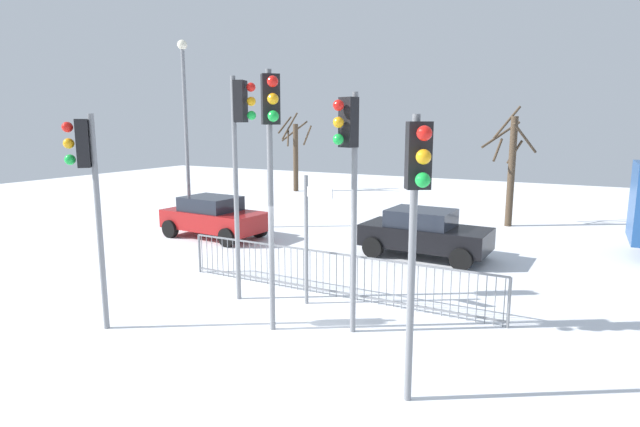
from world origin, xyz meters
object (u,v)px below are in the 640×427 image
(car_black_far, at_px, (424,233))
(bare_tree_centre, at_px, (295,152))
(direction_sign_post, at_px, (308,233))
(street_lamp, at_px, (185,116))
(traffic_light_mid_right, at_px, (240,139))
(traffic_light_rear_right, at_px, (271,144))
(traffic_light_mid_left, at_px, (349,160))
(traffic_light_foreground_right, at_px, (417,197))
(car_red_trailing, at_px, (213,216))
(bare_tree_left, at_px, (511,166))
(traffic_light_foreground_left, at_px, (87,174))

(car_black_far, relative_size, bare_tree_centre, 0.83)
(direction_sign_post, relative_size, street_lamp, 0.41)
(traffic_light_mid_right, bearing_deg, traffic_light_rear_right, 37.30)
(traffic_light_rear_right, distance_m, traffic_light_mid_left, 1.47)
(bare_tree_centre, bearing_deg, traffic_light_mid_left, -56.62)
(traffic_light_foreground_right, relative_size, street_lamp, 0.59)
(traffic_light_mid_left, bearing_deg, car_black_far, -64.95)
(traffic_light_foreground_right, relative_size, bare_tree_centre, 0.89)
(direction_sign_post, xyz_separation_m, street_lamp, (-8.26, 5.26, 2.66))
(direction_sign_post, bearing_deg, traffic_light_mid_left, -23.81)
(traffic_light_rear_right, xyz_separation_m, traffic_light_foreground_right, (3.20, -1.29, -0.61))
(traffic_light_foreground_right, height_order, car_red_trailing, traffic_light_foreground_right)
(car_red_trailing, bearing_deg, bare_tree_left, 42.16)
(traffic_light_foreground_right, bearing_deg, traffic_light_mid_left, -77.28)
(traffic_light_mid_left, xyz_separation_m, bare_tree_centre, (-11.79, 17.90, -1.04))
(traffic_light_rear_right, relative_size, traffic_light_foreground_left, 1.19)
(traffic_light_mid_left, distance_m, bare_tree_left, 12.78)
(traffic_light_foreground_left, distance_m, bare_tree_left, 15.88)
(traffic_light_mid_left, distance_m, car_black_far, 6.88)
(traffic_light_mid_right, bearing_deg, traffic_light_foreground_left, -43.63)
(traffic_light_rear_right, relative_size, car_black_far, 1.30)
(car_black_far, bearing_deg, traffic_light_rear_right, -94.86)
(street_lamp, height_order, bare_tree_left, street_lamp)
(street_lamp, bearing_deg, bare_tree_left, 30.20)
(car_black_far, bearing_deg, street_lamp, -177.25)
(traffic_light_mid_left, height_order, car_black_far, traffic_light_mid_left)
(traffic_light_mid_right, relative_size, car_red_trailing, 1.30)
(traffic_light_foreground_right, distance_m, direction_sign_post, 4.72)
(traffic_light_foreground_right, xyz_separation_m, car_black_far, (-2.27, 8.26, -2.30))
(traffic_light_mid_right, bearing_deg, bare_tree_centre, -167.85)
(traffic_light_mid_right, xyz_separation_m, car_black_far, (2.58, 5.69, -2.94))
(traffic_light_foreground_right, height_order, street_lamp, street_lamp)
(traffic_light_rear_right, xyz_separation_m, traffic_light_foreground_left, (-3.18, -1.52, -0.57))
(car_black_far, bearing_deg, traffic_light_foreground_left, -113.10)
(traffic_light_foreground_left, height_order, bare_tree_centre, bare_tree_centre)
(traffic_light_mid_right, xyz_separation_m, bare_tree_centre, (-8.84, 17.24, -1.36))
(traffic_light_mid_right, xyz_separation_m, traffic_light_foreground_left, (-1.53, -2.79, -0.60))
(traffic_light_mid_right, xyz_separation_m, traffic_light_foreground_right, (4.85, -2.57, -0.64))
(bare_tree_left, bearing_deg, traffic_light_mid_right, -108.92)
(traffic_light_mid_right, relative_size, direction_sign_post, 1.73)
(traffic_light_mid_left, height_order, traffic_light_foreground_right, traffic_light_mid_left)
(traffic_light_rear_right, distance_m, street_lamp, 10.95)
(traffic_light_mid_right, distance_m, car_red_trailing, 7.49)
(traffic_light_foreground_left, bearing_deg, car_black_far, -70.31)
(traffic_light_mid_left, bearing_deg, car_red_trailing, -13.41)
(traffic_light_mid_left, xyz_separation_m, car_red_trailing, (-7.86, 5.51, -2.62))
(car_red_trailing, height_order, street_lamp, street_lamp)
(traffic_light_rear_right, bearing_deg, bare_tree_centre, -103.80)
(direction_sign_post, relative_size, bare_tree_left, 0.62)
(car_red_trailing, distance_m, bare_tree_left, 11.65)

